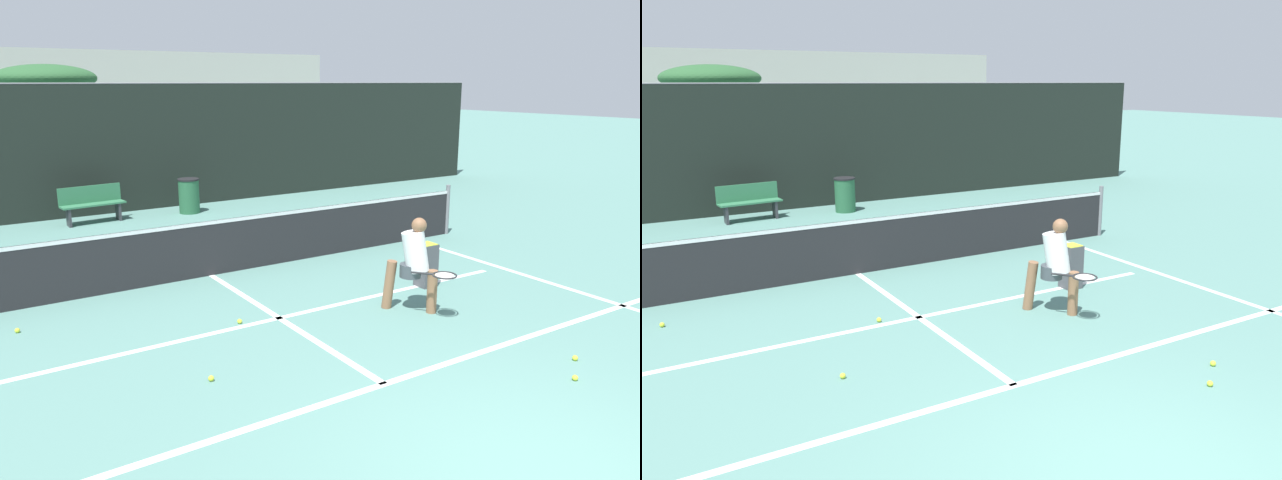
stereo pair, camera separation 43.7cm
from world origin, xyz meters
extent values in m
cube|color=white|center=(0.00, 2.10, 0.00)|extent=(11.00, 0.10, 0.01)
cube|color=white|center=(0.00, 4.44, 0.00)|extent=(8.25, 0.10, 0.01)
cube|color=white|center=(0.00, 4.46, 0.00)|extent=(0.10, 4.71, 0.01)
cube|color=white|center=(4.51, 4.46, 0.00)|extent=(0.10, 5.71, 0.01)
cylinder|color=slate|center=(5.50, 6.81, 0.53)|extent=(0.09, 0.09, 1.07)
cube|color=#232326|center=(0.00, 6.81, 0.47)|extent=(11.00, 0.02, 0.95)
cube|color=white|center=(0.00, 6.81, 0.92)|extent=(11.00, 0.03, 0.06)
cube|color=black|center=(0.00, 12.99, 1.57)|extent=(24.00, 0.06, 3.15)
cylinder|color=slate|center=(0.00, 12.99, 3.17)|extent=(24.00, 0.04, 0.04)
cylinder|color=#8C6042|center=(1.94, 3.45, 0.32)|extent=(0.15, 0.15, 0.63)
cylinder|color=#8C6042|center=(1.55, 3.93, 0.36)|extent=(0.25, 0.26, 0.73)
cylinder|color=#3F474C|center=(1.74, 3.70, 0.60)|extent=(0.31, 0.31, 0.19)
cylinder|color=white|center=(1.78, 3.65, 0.89)|extent=(0.39, 0.39, 0.64)
sphere|color=#8C6042|center=(1.80, 3.62, 1.27)|extent=(0.21, 0.21, 0.21)
cylinder|color=#262628|center=(1.68, 3.39, 0.65)|extent=(0.21, 0.25, 0.03)
torus|color=#262628|center=(1.88, 3.15, 0.65)|extent=(0.48, 0.48, 0.02)
cylinder|color=beige|center=(1.88, 3.15, 0.65)|extent=(0.37, 0.37, 0.01)
sphere|color=#D1E033|center=(-3.16, 5.87, 0.03)|extent=(0.07, 0.07, 0.07)
sphere|color=#D1E033|center=(-1.56, 3.20, 0.03)|extent=(0.07, 0.07, 0.07)
sphere|color=#D1E033|center=(-0.55, 4.57, 0.03)|extent=(0.07, 0.07, 0.07)
sphere|color=#D1E033|center=(2.28, 1.33, 0.03)|extent=(0.07, 0.07, 0.07)
sphere|color=#D1E033|center=(1.83, 1.01, 0.03)|extent=(0.07, 0.07, 0.07)
cube|color=#4C4C51|center=(2.69, 4.39, 0.35)|extent=(0.28, 0.28, 0.70)
cube|color=#D1E033|center=(2.69, 4.39, 0.68)|extent=(0.25, 0.25, 0.06)
cube|color=#33724C|center=(-0.65, 12.06, 0.44)|extent=(1.48, 0.50, 0.04)
cube|color=#33724C|center=(-0.67, 12.24, 0.65)|extent=(1.45, 0.19, 0.42)
cube|color=#333338|center=(-1.23, 12.01, 0.22)|extent=(0.06, 0.32, 0.44)
cube|color=#333338|center=(-0.07, 12.12, 0.22)|extent=(0.06, 0.32, 0.44)
cylinder|color=#28603D|center=(1.65, 11.96, 0.41)|extent=(0.51, 0.51, 0.83)
cylinder|color=black|center=(1.65, 11.96, 0.85)|extent=(0.53, 0.53, 0.04)
cube|color=black|center=(2.95, 15.26, 0.43)|extent=(1.72, 4.23, 0.85)
cube|color=#1E2328|center=(2.95, 15.04, 1.14)|extent=(1.44, 2.54, 0.57)
cylinder|color=black|center=(3.72, 16.61, 0.30)|extent=(0.18, 0.60, 0.60)
cylinder|color=black|center=(3.72, 13.90, 0.30)|extent=(0.18, 0.60, 0.60)
cylinder|color=brown|center=(-0.03, 19.95, 1.48)|extent=(0.28, 0.28, 2.97)
ellipsoid|color=#28562D|center=(-0.03, 19.95, 3.32)|extent=(3.26, 3.26, 0.90)
cube|color=#B2ADA3|center=(0.00, 32.29, 2.39)|extent=(36.00, 2.40, 4.78)
camera|label=1|loc=(-3.99, -2.74, 3.23)|focal=35.00mm
camera|label=2|loc=(-3.61, -2.97, 3.23)|focal=35.00mm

